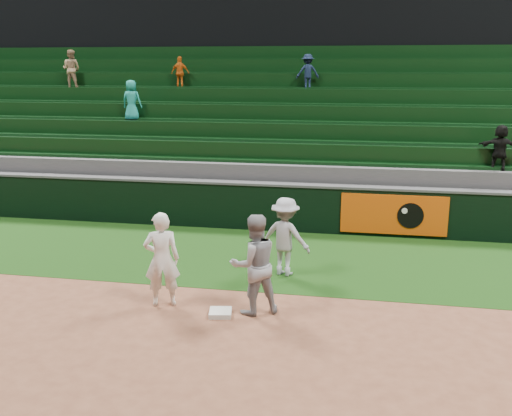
{
  "coord_description": "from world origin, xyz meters",
  "views": [
    {
      "loc": [
        2.12,
        -9.05,
        4.19
      ],
      "look_at": [
        0.02,
        2.3,
        1.3
      ],
      "focal_mm": 40.0,
      "sensor_mm": 36.0,
      "label": 1
    }
  ],
  "objects": [
    {
      "name": "field_wall",
      "position": [
        0.03,
        5.2,
        0.63
      ],
      "size": [
        36.0,
        0.45,
        1.25
      ],
      "color": "black",
      "rests_on": "ground"
    },
    {
      "name": "upper_deck",
      "position": [
        0.0,
        17.45,
        6.0
      ],
      "size": [
        40.0,
        12.0,
        12.0
      ],
      "primitive_type": "cube",
      "color": "black",
      "rests_on": "ground"
    },
    {
      "name": "base_coach",
      "position": [
        0.69,
        1.95,
        0.82
      ],
      "size": [
        1.17,
        0.87,
        1.62
      ],
      "primitive_type": "imported",
      "rotation": [
        0.0,
        0.0,
        2.85
      ],
      "color": "#9EA0AB",
      "rests_on": "foul_grass"
    },
    {
      "name": "first_base",
      "position": [
        -0.14,
        -0.21,
        0.04
      ],
      "size": [
        0.44,
        0.44,
        0.08
      ],
      "primitive_type": "cube",
      "rotation": [
        0.0,
        0.0,
        0.18
      ],
      "color": "silver",
      "rests_on": "ground"
    },
    {
      "name": "foul_grass",
      "position": [
        0.0,
        3.0,
        0.0
      ],
      "size": [
        36.0,
        4.2,
        0.01
      ],
      "primitive_type": "cube",
      "color": "black",
      "rests_on": "ground"
    },
    {
      "name": "first_baseman",
      "position": [
        -1.26,
        0.03,
        0.86
      ],
      "size": [
        0.73,
        0.59,
        1.72
      ],
      "primitive_type": "imported",
      "rotation": [
        0.0,
        0.0,
        3.47
      ],
      "color": "white",
      "rests_on": "ground"
    },
    {
      "name": "stadium_seating",
      "position": [
        -0.0,
        8.97,
        1.7
      ],
      "size": [
        36.0,
        5.95,
        4.85
      ],
      "color": "#3C3C3F",
      "rests_on": "ground"
    },
    {
      "name": "ground",
      "position": [
        0.0,
        0.0,
        0.0
      ],
      "size": [
        70.0,
        70.0,
        0.0
      ],
      "primitive_type": "plane",
      "color": "brown",
      "rests_on": "ground"
    },
    {
      "name": "baserunner",
      "position": [
        0.41,
        0.01,
        0.89
      ],
      "size": [
        1.08,
        1.0,
        1.77
      ],
      "primitive_type": "imported",
      "rotation": [
        0.0,
        0.0,
        3.65
      ],
      "color": "gray",
      "rests_on": "ground"
    }
  ]
}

